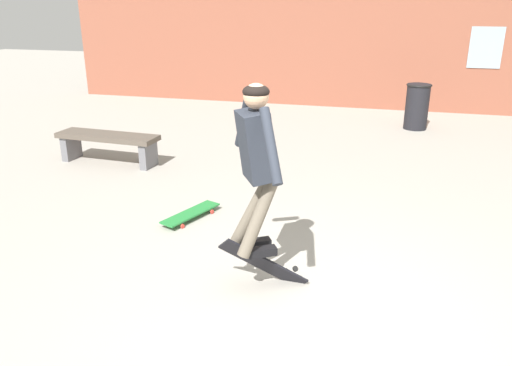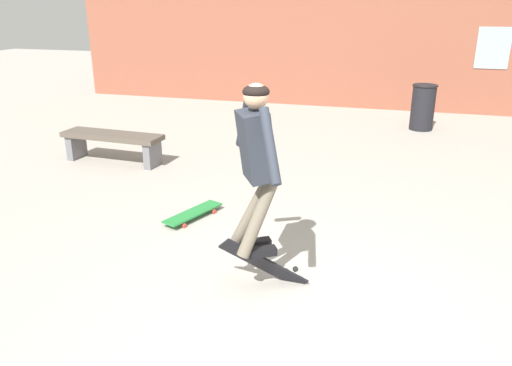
# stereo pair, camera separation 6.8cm
# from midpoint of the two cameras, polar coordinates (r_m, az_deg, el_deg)

# --- Properties ---
(ground_plane) EXTENTS (40.00, 40.00, 0.00)m
(ground_plane) POSITION_cam_midpoint_polar(r_m,az_deg,el_deg) (4.35, 5.27, -15.07)
(ground_plane) COLOR #A39E93
(building_backdrop) EXTENTS (16.21, 0.52, 5.08)m
(building_backdrop) POSITION_cam_midpoint_polar(r_m,az_deg,el_deg) (12.64, 14.15, 17.60)
(building_backdrop) COLOR #93513D
(building_backdrop) RESTS_ON ground_plane
(park_bench) EXTENTS (1.71, 0.54, 0.48)m
(park_bench) POSITION_cam_midpoint_polar(r_m,az_deg,el_deg) (8.43, -15.85, 4.61)
(park_bench) COLOR brown
(park_bench) RESTS_ON ground_plane
(trash_bin) EXTENTS (0.50, 0.50, 0.92)m
(trash_bin) POSITION_cam_midpoint_polar(r_m,az_deg,el_deg) (10.79, 18.71, 8.31)
(trash_bin) COLOR black
(trash_bin) RESTS_ON ground_plane
(skater) EXTENTS (0.70, 1.08, 1.50)m
(skater) POSITION_cam_midpoint_polar(r_m,az_deg,el_deg) (4.18, 0.48, 3.21)
(skater) COLOR #282D38
(skateboard_flipping) EXTENTS (0.82, 0.39, 0.62)m
(skateboard_flipping) POSITION_cam_midpoint_polar(r_m,az_deg,el_deg) (4.66, 1.33, -9.22)
(skateboard_flipping) COLOR black
(skateboard_resting) EXTENTS (0.50, 0.87, 0.08)m
(skateboard_resting) POSITION_cam_midpoint_polar(r_m,az_deg,el_deg) (6.12, -6.89, -3.41)
(skateboard_resting) COLOR #237F38
(skateboard_resting) RESTS_ON ground_plane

